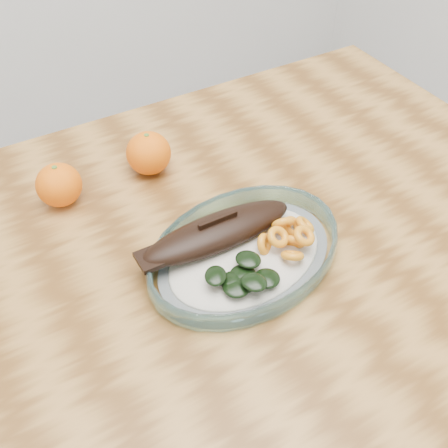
# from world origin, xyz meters

# --- Properties ---
(dining_table) EXTENTS (1.20, 0.80, 0.75)m
(dining_table) POSITION_xyz_m (0.00, 0.00, 0.65)
(dining_table) COLOR brown
(dining_table) RESTS_ON ground
(plated_meal) EXTENTS (0.63, 0.63, 0.08)m
(plated_meal) POSITION_xyz_m (0.04, -0.04, 0.77)
(plated_meal) COLOR white
(plated_meal) RESTS_ON dining_table
(orange_left) EXTENTS (0.07, 0.07, 0.07)m
(orange_left) POSITION_xyz_m (-0.15, 0.20, 0.79)
(orange_left) COLOR #FF5E05
(orange_left) RESTS_ON dining_table
(orange_right) EXTENTS (0.07, 0.07, 0.07)m
(orange_right) POSITION_xyz_m (0.01, 0.21, 0.79)
(orange_right) COLOR #FF5E05
(orange_right) RESTS_ON dining_table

